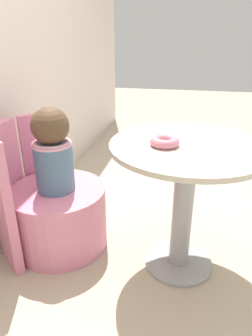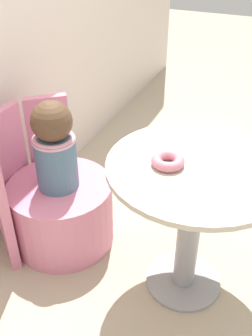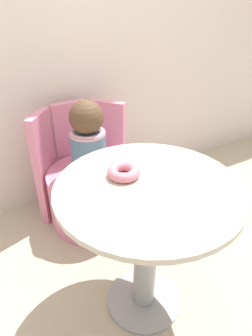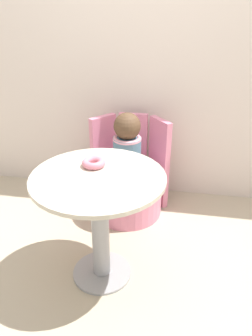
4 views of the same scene
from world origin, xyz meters
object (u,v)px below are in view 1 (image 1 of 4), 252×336
at_px(round_table, 185,181).
at_px(donut, 165,141).
at_px(tub_chair, 60,217).
at_px(child_figure, 53,151).

bearing_deg(round_table, donut, 115.56).
xyz_separation_m(tub_chair, child_figure, (-0.00, 0.00, 0.43)).
relative_size(round_table, child_figure, 1.59).
bearing_deg(child_figure, round_table, -93.17).
height_order(round_table, tub_chair, round_table).
xyz_separation_m(round_table, donut, (-0.05, 0.11, 0.22)).
bearing_deg(child_figure, donut, -98.57).
distance_m(round_table, donut, 0.25).
bearing_deg(tub_chair, child_figure, 180.00).
relative_size(child_figure, donut, 3.47).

